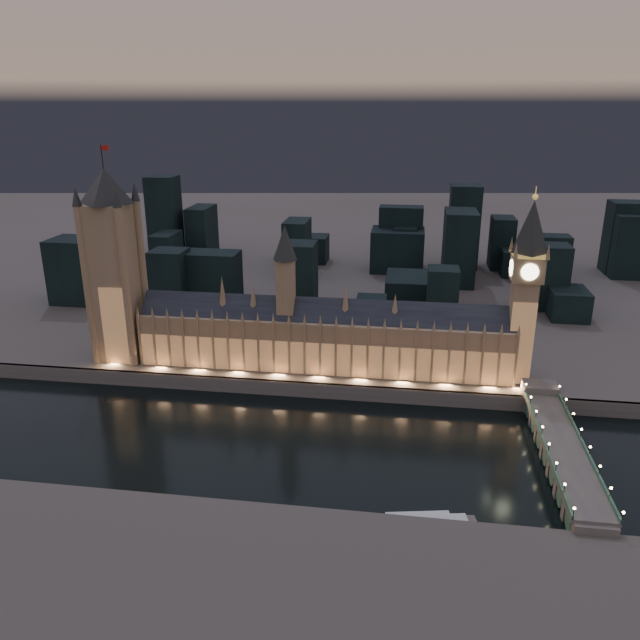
# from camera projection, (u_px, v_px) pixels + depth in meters

# --- Properties ---
(ground_plane) EXTENTS (2000.00, 2000.00, 0.00)m
(ground_plane) POSITION_uv_depth(u_px,v_px,m) (292.00, 436.00, 288.39)
(ground_plane) COLOR black
(ground_plane) RESTS_ON ground
(north_bank) EXTENTS (2000.00, 960.00, 8.00)m
(north_bank) POSITION_uv_depth(u_px,v_px,m) (370.00, 223.00, 772.72)
(north_bank) COLOR #46453C
(north_bank) RESTS_ON ground
(embankment_wall) EXTENTS (2000.00, 2.50, 8.00)m
(embankment_wall) POSITION_uv_depth(u_px,v_px,m) (307.00, 390.00, 325.36)
(embankment_wall) COLOR #514E51
(embankment_wall) RESTS_ON ground
(palace_of_westminster) EXTENTS (202.00, 21.27, 78.00)m
(palace_of_westminster) POSITION_uv_depth(u_px,v_px,m) (321.00, 336.00, 336.71)
(palace_of_westminster) COLOR olive
(palace_of_westminster) RESTS_ON north_bank
(victoria_tower) EXTENTS (31.68, 31.68, 117.22)m
(victoria_tower) POSITION_uv_depth(u_px,v_px,m) (113.00, 257.00, 339.36)
(victoria_tower) COLOR olive
(victoria_tower) RESTS_ON north_bank
(elizabeth_tower) EXTENTS (18.00, 18.00, 100.14)m
(elizabeth_tower) POSITION_uv_depth(u_px,v_px,m) (526.00, 277.00, 310.48)
(elizabeth_tower) COLOR olive
(elizabeth_tower) RESTS_ON north_bank
(westminster_bridge) EXTENTS (16.91, 113.00, 15.90)m
(westminster_bridge) POSITION_uv_depth(u_px,v_px,m) (560.00, 447.00, 267.17)
(westminster_bridge) COLOR #514E51
(westminster_bridge) RESTS_ON ground
(river_boat) EXTENTS (45.47, 18.63, 4.50)m
(river_boat) POSITION_uv_depth(u_px,v_px,m) (418.00, 523.00, 225.87)
(river_boat) COLOR #514E51
(river_boat) RESTS_ON ground
(city_backdrop) EXTENTS (489.00, 215.63, 74.48)m
(city_backdrop) POSITION_uv_depth(u_px,v_px,m) (389.00, 253.00, 504.48)
(city_backdrop) COLOR black
(city_backdrop) RESTS_ON north_bank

